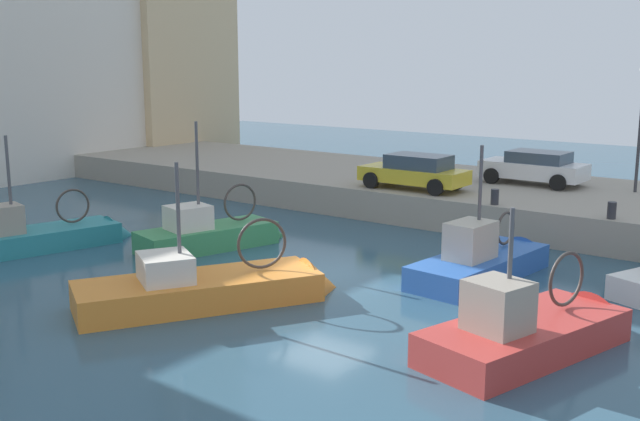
{
  "coord_description": "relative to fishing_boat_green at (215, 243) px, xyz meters",
  "views": [
    {
      "loc": [
        -17.33,
        -12.89,
        6.25
      ],
      "look_at": [
        2.82,
        2.26,
        1.2
      ],
      "focal_mm": 42.84,
      "sensor_mm": 36.0,
      "label": 1
    }
  ],
  "objects": [
    {
      "name": "mooring_bollard_mid",
      "position": [
        6.88,
        -6.91,
        1.34
      ],
      "size": [
        0.28,
        0.28,
        0.55
      ],
      "primitive_type": "cylinder",
      "color": "#2D2D33",
      "rests_on": "quay_wall"
    },
    {
      "name": "fishing_boat_blue",
      "position": [
        2.26,
        -8.76,
        0.01
      ],
      "size": [
        6.02,
        2.44,
        4.68
      ],
      "color": "#2D60B7",
      "rests_on": "ground"
    },
    {
      "name": "waterfront_building_east",
      "position": [
        7.34,
        21.13,
        9.11
      ],
      "size": [
        11.3,
        8.86,
        18.43
      ],
      "color": "silver",
      "rests_on": "ground"
    },
    {
      "name": "waterfront_building_east_mid",
      "position": [
        15.15,
        20.72,
        9.24
      ],
      "size": [
        7.65,
        9.18,
        18.71
      ],
      "color": "#D1B284",
      "rests_on": "ground"
    },
    {
      "name": "fishing_boat_orange",
      "position": [
        -4.3,
        -4.2,
        -0.04
      ],
      "size": [
        7.03,
        5.16,
        4.66
      ],
      "color": "orange",
      "rests_on": "ground"
    },
    {
      "name": "mooring_bollard_south",
      "position": [
        6.88,
        -10.91,
        1.34
      ],
      "size": [
        0.28,
        0.28,
        0.55
      ],
      "primitive_type": "cylinder",
      "color": "#2D2D33",
      "rests_on": "quay_wall"
    },
    {
      "name": "fishing_boat_green",
      "position": [
        0.0,
        0.0,
        0.0
      ],
      "size": [
        5.66,
        2.97,
        5.01
      ],
      "color": "#388951",
      "rests_on": "ground"
    },
    {
      "name": "fishing_boat_red",
      "position": [
        -2.41,
        -12.08,
        -0.01
      ],
      "size": [
        6.11,
        3.36,
        4.19
      ],
      "color": "#BC3833",
      "rests_on": "ground"
    },
    {
      "name": "parked_car_yellow",
      "position": [
        8.02,
        -3.03,
        1.77
      ],
      "size": [
        1.95,
        4.21,
        1.37
      ],
      "color": "gold",
      "rests_on": "quay_wall"
    },
    {
      "name": "water_surface",
      "position": [
        -0.47,
        -4.91,
        -0.13
      ],
      "size": [
        80.0,
        80.0,
        0.0
      ],
      "primitive_type": "plane",
      "color": "#2D5166",
      "rests_on": "ground"
    },
    {
      "name": "parked_car_white",
      "position": [
        11.94,
        -6.33,
        1.78
      ],
      "size": [
        2.06,
        4.13,
        1.36
      ],
      "color": "silver",
      "rests_on": "quay_wall"
    },
    {
      "name": "fishing_boat_teal",
      "position": [
        -3.84,
        4.52,
        -0.02
      ],
      "size": [
        7.07,
        3.27,
        4.64
      ],
      "color": "teal",
      "rests_on": "ground"
    },
    {
      "name": "quay_wall",
      "position": [
        11.03,
        -4.91,
        0.47
      ],
      "size": [
        9.0,
        56.0,
        1.2
      ],
      "primitive_type": "cube",
      "color": "#9E9384",
      "rests_on": "ground"
    }
  ]
}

